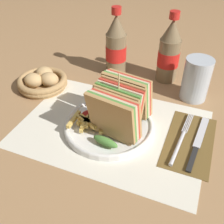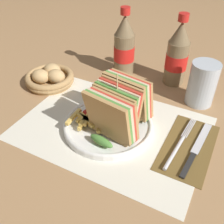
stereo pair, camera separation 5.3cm
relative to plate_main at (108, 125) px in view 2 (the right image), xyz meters
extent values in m
plane|color=#9E754C|center=(0.00, -0.01, -0.01)|extent=(4.00, 4.00, 0.00)
cube|color=silver|center=(0.01, 0.00, -0.01)|extent=(0.48, 0.34, 0.00)
cylinder|color=white|center=(0.00, 0.00, 0.00)|extent=(0.23, 0.23, 0.01)
torus|color=white|center=(0.00, 0.00, 0.00)|extent=(0.23, 0.23, 0.01)
cube|color=tan|center=(0.03, -0.05, 0.07)|extent=(0.12, 0.05, 0.12)
cube|color=#518E3D|center=(0.03, -0.05, 0.07)|extent=(0.12, 0.05, 0.12)
cube|color=beige|center=(0.03, -0.04, 0.07)|extent=(0.12, 0.05, 0.12)
cube|color=red|center=(0.03, -0.03, 0.07)|extent=(0.12, 0.05, 0.12)
cube|color=tan|center=(0.03, -0.02, 0.06)|extent=(0.12, 0.05, 0.12)
ellipsoid|color=#518E3D|center=(0.02, -0.08, 0.02)|extent=(0.07, 0.03, 0.02)
cube|color=tan|center=(0.02, -0.03, 0.06)|extent=(0.12, 0.05, 0.12)
cube|color=#518E3D|center=(0.02, -0.02, 0.07)|extent=(0.12, 0.05, 0.12)
cube|color=beige|center=(0.02, -0.01, 0.07)|extent=(0.12, 0.05, 0.12)
cube|color=red|center=(0.03, -0.01, 0.07)|extent=(0.12, 0.05, 0.12)
cube|color=tan|center=(0.03, 0.00, 0.07)|extent=(0.12, 0.05, 0.12)
ellipsoid|color=#518E3D|center=(0.02, -0.03, 0.02)|extent=(0.07, 0.03, 0.02)
cube|color=tan|center=(0.03, 0.04, 0.07)|extent=(0.12, 0.05, 0.12)
cube|color=#518E3D|center=(0.03, 0.05, 0.07)|extent=(0.12, 0.05, 0.12)
cube|color=beige|center=(0.03, 0.06, 0.07)|extent=(0.12, 0.05, 0.12)
cube|color=red|center=(0.03, 0.07, 0.07)|extent=(0.12, 0.05, 0.12)
cube|color=tan|center=(0.03, 0.07, 0.06)|extent=(0.12, 0.05, 0.12)
ellipsoid|color=#518E3D|center=(0.02, 0.02, 0.02)|extent=(0.07, 0.03, 0.02)
cylinder|color=tan|center=(0.03, 0.00, 0.09)|extent=(0.00, 0.00, 0.15)
cube|color=#E0B756|center=(-0.06, -0.03, 0.01)|extent=(0.03, 0.07, 0.01)
cube|color=#E0B756|center=(-0.06, -0.01, 0.01)|extent=(0.02, 0.06, 0.01)
cube|color=#E0B756|center=(-0.02, -0.02, 0.01)|extent=(0.04, 0.07, 0.01)
cube|color=#E0B756|center=(-0.08, -0.04, 0.02)|extent=(0.01, 0.07, 0.01)
cube|color=#E0B756|center=(-0.03, -0.03, 0.02)|extent=(0.06, 0.03, 0.01)
cube|color=#E0B756|center=(-0.05, -0.03, 0.02)|extent=(0.01, 0.05, 0.01)
cube|color=#E0B756|center=(-0.05, -0.02, 0.02)|extent=(0.02, 0.06, 0.01)
cube|color=#E0B756|center=(-0.05, -0.03, 0.02)|extent=(0.06, 0.04, 0.01)
cube|color=#E0B756|center=(-0.05, -0.03, 0.02)|extent=(0.06, 0.02, 0.01)
ellipsoid|color=maroon|center=(-0.05, 0.00, 0.02)|extent=(0.05, 0.04, 0.02)
cube|color=brown|center=(0.20, 0.03, -0.01)|extent=(0.11, 0.22, 0.00)
cylinder|color=silver|center=(0.18, -0.01, 0.00)|extent=(0.02, 0.12, 0.01)
cylinder|color=silver|center=(0.18, 0.09, 0.00)|extent=(0.01, 0.08, 0.00)
cylinder|color=silver|center=(0.19, 0.09, 0.00)|extent=(0.01, 0.08, 0.00)
cylinder|color=silver|center=(0.19, 0.09, 0.00)|extent=(0.01, 0.08, 0.00)
cylinder|color=silver|center=(0.19, 0.09, 0.00)|extent=(0.01, 0.08, 0.00)
cube|color=black|center=(0.22, -0.03, 0.00)|extent=(0.02, 0.08, 0.00)
cube|color=silver|center=(0.23, 0.07, 0.00)|extent=(0.03, 0.12, 0.00)
cylinder|color=#7A6647|center=(-0.09, 0.28, 0.06)|extent=(0.07, 0.07, 0.14)
cylinder|color=red|center=(-0.09, 0.28, 0.07)|extent=(0.07, 0.07, 0.05)
cone|color=#7A6647|center=(-0.09, 0.28, 0.16)|extent=(0.06, 0.06, 0.06)
cylinder|color=red|center=(-0.09, 0.28, 0.20)|extent=(0.03, 0.03, 0.02)
cylinder|color=#7A6647|center=(0.08, 0.30, 0.06)|extent=(0.07, 0.07, 0.14)
cylinder|color=red|center=(0.08, 0.30, 0.07)|extent=(0.07, 0.07, 0.05)
cone|color=#7A6647|center=(0.08, 0.30, 0.16)|extent=(0.06, 0.06, 0.06)
cylinder|color=red|center=(0.08, 0.30, 0.20)|extent=(0.03, 0.03, 0.02)
cylinder|color=silver|center=(0.18, 0.23, 0.05)|extent=(0.08, 0.08, 0.13)
cylinder|color=#AD8451|center=(-0.27, 0.10, 0.00)|extent=(0.14, 0.14, 0.01)
torus|color=#AD8451|center=(-0.27, 0.10, 0.00)|extent=(0.16, 0.16, 0.02)
torus|color=#AD8451|center=(-0.27, 0.10, 0.02)|extent=(0.16, 0.16, 0.02)
ellipsoid|color=tan|center=(-0.24, 0.11, 0.02)|extent=(0.06, 0.05, 0.04)
ellipsoid|color=tan|center=(-0.28, 0.13, 0.02)|extent=(0.06, 0.05, 0.04)
ellipsoid|color=tan|center=(-0.29, 0.08, 0.02)|extent=(0.06, 0.05, 0.04)
camera|label=1|loc=(0.20, -0.47, 0.45)|focal=42.00mm
camera|label=2|loc=(0.25, -0.45, 0.45)|focal=42.00mm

